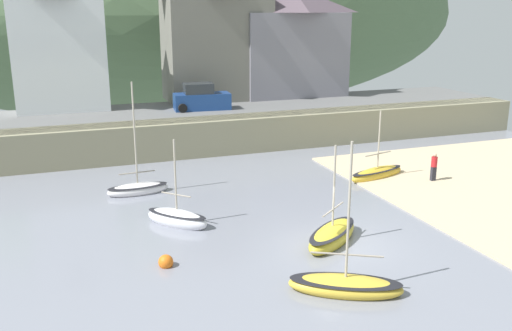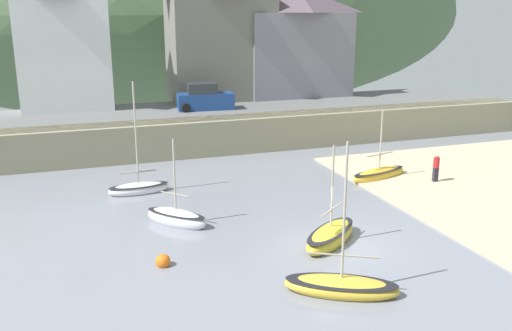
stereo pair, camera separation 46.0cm
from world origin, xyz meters
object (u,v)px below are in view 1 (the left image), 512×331
object	(u,v)px
parked_car_near_slipway	(201,99)
person_on_slipway	(434,166)
sailboat_far_left	(177,218)
sailboat_blue_trim	(332,235)
rowboat_small_beached	(377,174)
waterfront_building_right	(290,40)
waterfront_building_centre	(217,30)
sailboat_nearest_shore	(345,285)
mooring_buoy	(166,262)
sailboat_tall_mast	(138,188)
waterfront_building_left	(57,36)
church_with_spire	(307,1)

from	to	relation	value
parked_car_near_slipway	person_on_slipway	distance (m)	17.73
sailboat_far_left	sailboat_blue_trim	distance (m)	7.16
rowboat_small_beached	parked_car_near_slipway	xyz separation A→B (m)	(-7.10, 12.90, 2.92)
waterfront_building_right	waterfront_building_centre	bearing A→B (deg)	180.00
waterfront_building_centre	sailboat_far_left	size ratio (longest dim) A/B	2.56
parked_car_near_slipway	waterfront_building_right	bearing A→B (deg)	31.74
rowboat_small_beached	person_on_slipway	bearing A→B (deg)	-49.66
sailboat_nearest_shore	mooring_buoy	distance (m)	6.93
person_on_slipway	mooring_buoy	bearing A→B (deg)	-161.57
waterfront_building_centre	waterfront_building_right	bearing A→B (deg)	0.00
sailboat_tall_mast	waterfront_building_centre	bearing A→B (deg)	56.02
waterfront_building_left	church_with_spire	xyz separation A→B (m)	(22.00, 4.00, 2.61)
sailboat_far_left	person_on_slipway	world-z (taller)	sailboat_far_left
sailboat_tall_mast	mooring_buoy	distance (m)	9.35
sailboat_far_left	rowboat_small_beached	bearing A→B (deg)	61.23
sailboat_nearest_shore	sailboat_blue_trim	size ratio (longest dim) A/B	1.25
waterfront_building_right	sailboat_far_left	bearing A→B (deg)	-125.29
waterfront_building_right	sailboat_far_left	size ratio (longest dim) A/B	2.16
waterfront_building_right	mooring_buoy	xyz separation A→B (m)	(-15.94, -24.71, -6.83)
waterfront_building_centre	rowboat_small_beached	xyz separation A→B (m)	(4.50, -17.40, -7.67)
rowboat_small_beached	mooring_buoy	xyz separation A→B (m)	(-13.99, -7.30, -0.11)
sailboat_far_left	church_with_spire	bearing A→B (deg)	100.85
church_with_spire	person_on_slipway	world-z (taller)	church_with_spire
waterfront_building_centre	rowboat_small_beached	bearing A→B (deg)	-75.51
sailboat_tall_mast	rowboat_small_beached	bearing A→B (deg)	-11.87
church_with_spire	mooring_buoy	distance (m)	36.06
sailboat_nearest_shore	person_on_slipway	bearing A→B (deg)	70.55
church_with_spire	sailboat_tall_mast	size ratio (longest dim) A/B	2.47
church_with_spire	sailboat_tall_mast	distance (m)	28.88
waterfront_building_centre	waterfront_building_right	size ratio (longest dim) A/B	1.19
waterfront_building_left	waterfront_building_centre	distance (m)	12.15
sailboat_nearest_shore	rowboat_small_beached	xyz separation A→B (m)	(8.51, 11.54, 0.02)
sailboat_far_left	parked_car_near_slipway	xyz separation A→B (m)	(5.53, 16.10, 2.89)
sailboat_tall_mast	rowboat_small_beached	distance (m)	13.75
sailboat_tall_mast	waterfront_building_left	bearing A→B (deg)	97.87
rowboat_small_beached	waterfront_building_left	bearing A→B (deg)	118.52
waterfront_building_right	church_with_spire	distance (m)	6.18
sailboat_nearest_shore	sailboat_tall_mast	bearing A→B (deg)	139.77
waterfront_building_right	mooring_buoy	bearing A→B (deg)	-122.83
waterfront_building_centre	sailboat_nearest_shore	xyz separation A→B (m)	(-4.01, -28.94, -7.69)
sailboat_blue_trim	parked_car_near_slipway	distance (m)	20.58
person_on_slipway	mooring_buoy	size ratio (longest dim) A/B	2.76
waterfront_building_centre	sailboat_tall_mast	bearing A→B (deg)	-120.63
sailboat_nearest_shore	mooring_buoy	world-z (taller)	sailboat_nearest_shore
waterfront_building_centre	church_with_spire	xyz separation A→B (m)	(9.86, 4.00, 2.31)
sailboat_far_left	person_on_slipway	xyz separation A→B (m)	(15.22, 1.42, 0.67)
sailboat_nearest_shore	sailboat_far_left	world-z (taller)	sailboat_nearest_shore
waterfront_building_right	mooring_buoy	distance (m)	30.18
waterfront_building_centre	rowboat_small_beached	world-z (taller)	waterfront_building_centre
church_with_spire	rowboat_small_beached	size ratio (longest dim) A/B	3.62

